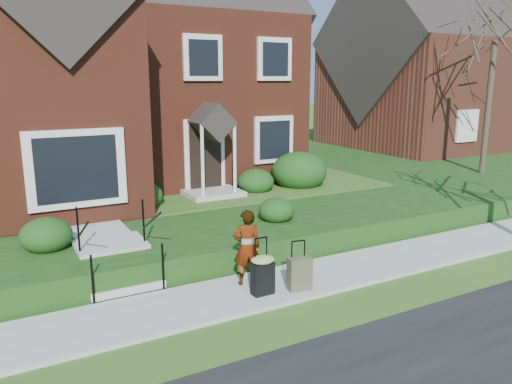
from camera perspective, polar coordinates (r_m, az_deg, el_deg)
ground at (r=9.90m, az=1.55°, el=-11.04°), size 120.00×120.00×0.00m
sidewalk at (r=9.89m, az=1.55°, el=-10.83°), size 60.00×1.60×0.08m
terrace at (r=20.92m, az=-3.96°, el=2.58°), size 44.00×20.00×0.60m
walkway at (r=13.42m, az=-18.82°, el=-2.45°), size 1.20×6.00×0.06m
main_house at (r=18.01m, az=-15.16°, el=16.39°), size 10.40×10.20×9.40m
neighbour_house at (r=27.91m, az=19.57°, el=14.66°), size 9.40×8.00×9.20m
front_steps at (r=10.50m, az=-15.69°, el=-7.33°), size 1.40×2.02×1.50m
foundation_shrubs at (r=14.10m, az=-6.57°, el=0.95°), size 9.85×4.42×1.26m
woman at (r=9.68m, az=-1.06°, el=-6.34°), size 0.62×0.49×1.50m
suitcase_black at (r=9.34m, az=0.78°, el=-9.20°), size 0.46×0.38×1.09m
suitcase_olive at (r=9.61m, az=4.98°, el=-9.26°), size 0.47×0.31×0.96m
tree_gap at (r=20.11m, az=25.77°, el=16.58°), size 5.16×5.16×7.37m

